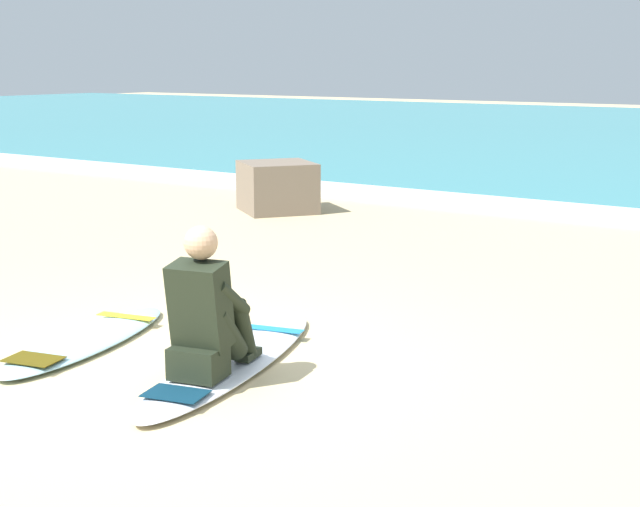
{
  "coord_description": "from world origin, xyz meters",
  "views": [
    {
      "loc": [
        4.02,
        -4.33,
        2.0
      ],
      "look_at": [
        0.11,
        1.4,
        0.55
      ],
      "focal_mm": 51.75,
      "sensor_mm": 36.0,
      "label": 1
    }
  ],
  "objects_px": {
    "surfboard_spare_near": "(87,340)",
    "shoreline_rock": "(277,187)",
    "surfboard_main": "(232,361)",
    "surfer_seated": "(207,317)"
  },
  "relations": [
    {
      "from": "surfer_seated",
      "to": "shoreline_rock",
      "type": "bearing_deg",
      "value": 123.19
    },
    {
      "from": "surfboard_main",
      "to": "surfboard_spare_near",
      "type": "xyz_separation_m",
      "value": [
        -1.18,
        -0.22,
        0.0
      ]
    },
    {
      "from": "shoreline_rock",
      "to": "surfboard_main",
      "type": "bearing_deg",
      "value": -55.8
    },
    {
      "from": "surfboard_main",
      "to": "surfer_seated",
      "type": "relative_size",
      "value": 2.59
    },
    {
      "from": "surfboard_main",
      "to": "surfboard_spare_near",
      "type": "bearing_deg",
      "value": -169.47
    },
    {
      "from": "surfboard_main",
      "to": "shoreline_rock",
      "type": "bearing_deg",
      "value": 124.2
    },
    {
      "from": "surfboard_spare_near",
      "to": "shoreline_rock",
      "type": "height_order",
      "value": "shoreline_rock"
    },
    {
      "from": "surfboard_spare_near",
      "to": "surfboard_main",
      "type": "bearing_deg",
      "value": 10.53
    },
    {
      "from": "surfboard_spare_near",
      "to": "shoreline_rock",
      "type": "bearing_deg",
      "value": 113.85
    },
    {
      "from": "surfboard_spare_near",
      "to": "shoreline_rock",
      "type": "relative_size",
      "value": 2.07
    }
  ]
}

